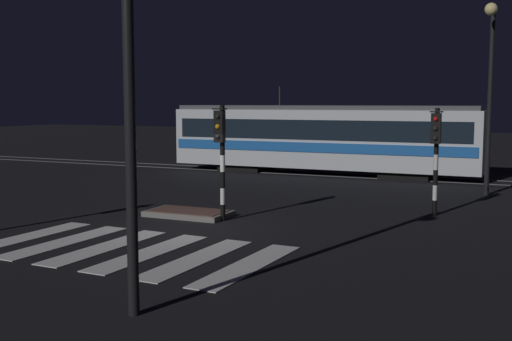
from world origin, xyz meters
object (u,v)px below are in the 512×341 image
at_px(traffic_light_median_centre, 221,145).
at_px(tram, 322,137).
at_px(street_lamp_trackside_right, 490,76).
at_px(street_lamp_near_kerb, 118,43).
at_px(traffic_light_corner_far_right, 436,145).

relative_size(traffic_light_median_centre, tram, 0.23).
bearing_deg(street_lamp_trackside_right, traffic_light_median_centre, -127.59).
relative_size(street_lamp_near_kerb, tram, 0.45).
bearing_deg(tram, street_lamp_near_kerb, -79.57).
distance_m(traffic_light_corner_far_right, tram, 11.30).
bearing_deg(street_lamp_near_kerb, tram, 100.43).
height_order(traffic_light_median_centre, tram, tram).
bearing_deg(street_lamp_trackside_right, street_lamp_near_kerb, -103.56).
bearing_deg(traffic_light_corner_far_right, street_lamp_trackside_right, 78.13).
relative_size(traffic_light_corner_far_right, street_lamp_trackside_right, 0.48).
relative_size(traffic_light_median_centre, street_lamp_near_kerb, 0.50).
relative_size(traffic_light_median_centre, traffic_light_corner_far_right, 1.03).
bearing_deg(traffic_light_corner_far_right, tram, 126.22).
distance_m(traffic_light_median_centre, street_lamp_trackside_right, 10.77).
relative_size(street_lamp_near_kerb, street_lamp_trackside_right, 0.98).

